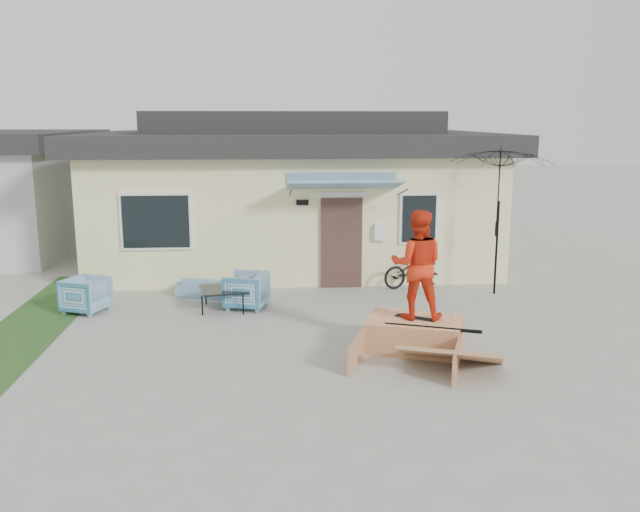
{
  "coord_description": "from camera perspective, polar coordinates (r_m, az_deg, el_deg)",
  "views": [
    {
      "loc": [
        -0.65,
        -10.7,
        3.88
      ],
      "look_at": [
        0.3,
        1.8,
        1.3
      ],
      "focal_mm": 37.66,
      "sensor_mm": 36.0,
      "label": 1
    }
  ],
  "objects": [
    {
      "name": "bicycle",
      "position": [
        15.79,
        8.04,
        -0.79
      ],
      "size": [
        1.71,
        1.06,
        1.03
      ],
      "primitive_type": "imported",
      "rotation": [
        0.0,
        0.0,
        1.9
      ],
      "color": "black",
      "rests_on": "ground"
    },
    {
      "name": "armchair_right",
      "position": [
        14.0,
        -6.29,
        -2.78
      ],
      "size": [
        0.95,
        0.98,
        0.83
      ],
      "primitive_type": "imported",
      "rotation": [
        0.0,
        0.0,
        -1.86
      ],
      "color": "teal",
      "rests_on": "ground"
    },
    {
      "name": "coffee_table",
      "position": [
        14.0,
        -8.16,
        -3.62
      ],
      "size": [
        1.08,
        1.08,
        0.45
      ],
      "primitive_type": "cube",
      "rotation": [
        0.0,
        0.0,
        0.21
      ],
      "color": "black",
      "rests_on": "ground"
    },
    {
      "name": "skater",
      "position": [
        11.37,
        8.27,
        -0.59
      ],
      "size": [
        1.03,
        0.87,
        1.85
      ],
      "primitive_type": "imported",
      "rotation": [
        0.0,
        0.0,
        2.93
      ],
      "color": "red",
      "rests_on": "skateboard"
    },
    {
      "name": "ground",
      "position": [
        11.4,
        -0.83,
        -8.27
      ],
      "size": [
        90.0,
        90.0,
        0.0
      ],
      "primitive_type": "plane",
      "color": "#98988D",
      "rests_on": "ground"
    },
    {
      "name": "patio_umbrella",
      "position": [
        15.31,
        14.9,
        3.24
      ],
      "size": [
        2.22,
        2.06,
        2.2
      ],
      "color": "black",
      "rests_on": "ground"
    },
    {
      "name": "skate_ramp",
      "position": [
        11.64,
        8.06,
        -6.59
      ],
      "size": [
        2.2,
        2.51,
        0.52
      ],
      "primitive_type": null,
      "rotation": [
        0.0,
        0.0,
        -0.35
      ],
      "color": "#A8724C",
      "rests_on": "ground"
    },
    {
      "name": "armchair_left",
      "position": [
        14.42,
        -19.25,
        -3.0
      ],
      "size": [
        0.97,
        0.99,
        0.8
      ],
      "primitive_type": "imported",
      "rotation": [
        0.0,
        0.0,
        1.18
      ],
      "color": "teal",
      "rests_on": "ground"
    },
    {
      "name": "skateboard",
      "position": [
        11.61,
        8.13,
        -5.17
      ],
      "size": [
        0.7,
        0.56,
        0.05
      ],
      "primitive_type": "cube",
      "rotation": [
        0.0,
        0.0,
        -0.6
      ],
      "color": "black",
      "rests_on": "skate_ramp"
    },
    {
      "name": "loveseat",
      "position": [
        15.07,
        -9.38,
        -2.34
      ],
      "size": [
        1.5,
        0.82,
        0.56
      ],
      "primitive_type": "imported",
      "rotation": [
        0.0,
        0.0,
        2.85
      ],
      "color": "teal",
      "rests_on": "ground"
    },
    {
      "name": "grass_strip",
      "position": [
        14.03,
        -23.18,
        -5.37
      ],
      "size": [
        1.4,
        8.0,
        0.01
      ],
      "primitive_type": "cube",
      "color": "#24491D",
      "rests_on": "ground"
    },
    {
      "name": "house",
      "position": [
        18.8,
        -2.36,
        5.7
      ],
      "size": [
        10.8,
        8.49,
        4.1
      ],
      "color": "beige",
      "rests_on": "ground"
    }
  ]
}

